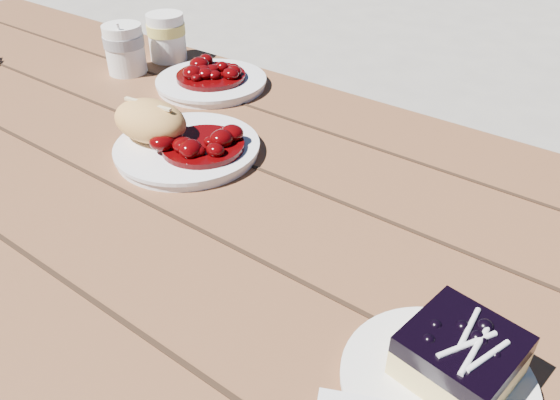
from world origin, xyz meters
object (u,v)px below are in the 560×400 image
Objects in this scene: main_plate at (187,149)px; second_plate at (212,83)px; dessert_plate at (437,382)px; blueberry_cake at (460,355)px; second_cup at (167,37)px; bread_roll at (150,121)px; coffee_cup at (125,49)px; picnic_table at (150,235)px.

second_plate is (-0.15, 0.22, 0.00)m from main_plate.
blueberry_cake is at bearing 56.31° from dessert_plate.
main_plate is 0.43m from second_cup.
bread_roll is at bearing 174.84° from blueberry_cake.
coffee_cup is 1.00× the size of second_cup.
second_cup is at bearing 151.66° from dessert_plate.
second_plate is (0.19, 0.05, -0.04)m from coffee_cup.
second_cup is at bearing 129.37° from picnic_table.
blueberry_cake is at bearing -20.96° from coffee_cup.
dessert_plate is 1.77× the size of coffee_cup.
coffee_cup is at bearing 146.51° from bread_roll.
main_plate is 0.51m from dessert_plate.
picnic_table is 20.57× the size of coffee_cup.
blueberry_cake is (0.50, -0.15, 0.03)m from main_plate.
bread_roll is at bearing -68.19° from second_plate.
dessert_plate is 0.74m from second_plate.
picnic_table is at bearing 167.90° from dessert_plate.
second_cup reaches higher than bread_roll.
bread_roll reaches higher than second_plate.
bread_roll is at bearing 74.89° from picnic_table.
second_plate reaches higher than dessert_plate.
dessert_plate reaches higher than picnic_table.
bread_roll is 0.56m from dessert_plate.
dessert_plate is 0.82× the size of second_plate.
second_cup is at bearing 162.65° from second_plate.
bread_roll is 1.28× the size of coffee_cup.
second_cup reaches higher than dessert_plate.
main_plate is at bearing 161.00° from dessert_plate.
second_cup is (-0.82, 0.42, 0.01)m from blueberry_cake.
coffee_cup is at bearing 167.38° from blueberry_cake.
blueberry_cake is 1.07× the size of second_cup.
blueberry_cake is at bearing -17.07° from main_plate.
dessert_plate is 0.04m from blueberry_cake.
second_plate is at bearing -17.35° from second_cup.
blueberry_cake is 0.50× the size of second_plate.
coffee_cup is (-0.82, 0.33, 0.04)m from dessert_plate.
main_plate is at bearing 171.27° from blueberry_cake.
blueberry_cake is (0.56, -0.10, 0.20)m from picnic_table.
coffee_cup reaches higher than dessert_plate.
second_plate is at bearing 14.31° from coffee_cup.
bread_roll is 0.34m from coffee_cup.
bread_roll is at bearing 164.77° from dessert_plate.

